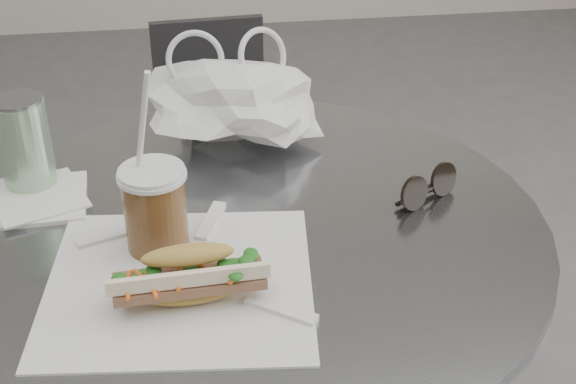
{
  "coord_description": "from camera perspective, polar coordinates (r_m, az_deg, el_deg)",
  "views": [
    {
      "loc": [
        -0.08,
        -0.66,
        1.32
      ],
      "look_at": [
        0.04,
        0.19,
        0.79
      ],
      "focal_mm": 50.0,
      "sensor_mm": 36.0,
      "label": 1
    }
  ],
  "objects": [
    {
      "name": "cafe_table",
      "position": [
        1.22,
        -1.99,
        -13.05
      ],
      "size": [
        0.76,
        0.76,
        0.74
      ],
      "color": "slate",
      "rests_on": "ground"
    },
    {
      "name": "sandwich_paper",
      "position": [
        0.95,
        -7.72,
        -6.4
      ],
      "size": [
        0.33,
        0.32,
        0.0
      ],
      "primitive_type": "cube",
      "rotation": [
        0.0,
        0.0,
        -0.09
      ],
      "color": "white",
      "rests_on": "cafe_table"
    },
    {
      "name": "drink_can",
      "position": [
        1.14,
        -18.23,
        3.23
      ],
      "size": [
        0.07,
        0.07,
        0.14
      ],
      "color": "#66AA63",
      "rests_on": "cafe_table"
    },
    {
      "name": "plastic_bag",
      "position": [
        1.22,
        -4.03,
        6.26
      ],
      "size": [
        0.28,
        0.24,
        0.12
      ],
      "primitive_type": null,
      "rotation": [
        0.0,
        0.0,
        0.23
      ],
      "color": "silver",
      "rests_on": "cafe_table"
    },
    {
      "name": "chair_far",
      "position": [
        2.03,
        -4.87,
        1.18
      ],
      "size": [
        0.35,
        0.36,
        0.66
      ],
      "rotation": [
        0.0,
        0.0,
        3.21
      ],
      "color": "#313134",
      "rests_on": "ground"
    },
    {
      "name": "napkin_stack",
      "position": [
        1.14,
        -17.33,
        -0.48
      ],
      "size": [
        0.15,
        0.15,
        0.01
      ],
      "color": "white",
      "rests_on": "cafe_table"
    },
    {
      "name": "iced_coffee",
      "position": [
        0.98,
        -9.44,
        -1.14
      ],
      "size": [
        0.08,
        0.08,
        0.24
      ],
      "color": "brown",
      "rests_on": "cafe_table"
    },
    {
      "name": "banh_mi",
      "position": [
        0.9,
        -7.04,
        -5.93
      ],
      "size": [
        0.21,
        0.09,
        0.07
      ],
      "rotation": [
        0.0,
        0.0,
        0.06
      ],
      "color": "tan",
      "rests_on": "sandwich_paper"
    },
    {
      "name": "sunglasses",
      "position": [
        1.1,
        9.89,
        0.27
      ],
      "size": [
        0.1,
        0.07,
        0.05
      ],
      "rotation": [
        0.0,
        0.0,
        0.56
      ],
      "color": "black",
      "rests_on": "cafe_table"
    }
  ]
}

